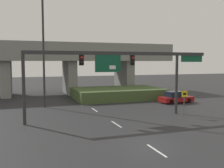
% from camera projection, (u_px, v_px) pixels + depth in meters
% --- Properties ---
extents(ground_plane, '(160.00, 160.00, 0.00)m').
position_uv_depth(ground_plane, '(147.00, 144.00, 16.83)').
color(ground_plane, '#262628').
extents(lane_markings, '(0.14, 30.49, 0.01)m').
position_uv_depth(lane_markings, '(95.00, 110.00, 28.90)').
color(lane_markings, silver).
rests_on(lane_markings, ground).
extents(signal_gantry, '(18.02, 0.44, 6.25)m').
position_uv_depth(signal_gantry, '(119.00, 64.00, 24.42)').
color(signal_gantry, '#2D2D30').
rests_on(signal_gantry, ground).
extents(speed_limit_sign, '(0.60, 0.11, 2.60)m').
position_uv_depth(speed_limit_sign, '(184.00, 100.00, 25.08)').
color(speed_limit_sign, '#4C4C4C').
rests_on(speed_limit_sign, ground).
extents(highway_light_pole_near, '(0.70, 0.36, 17.12)m').
position_uv_depth(highway_light_pole_near, '(43.00, 30.00, 29.75)').
color(highway_light_pole_near, '#2D2D30').
rests_on(highway_light_pole_near, ground).
extents(overpass_bridge, '(34.29, 7.89, 8.27)m').
position_uv_depth(overpass_bridge, '(69.00, 60.00, 43.10)').
color(overpass_bridge, gray).
rests_on(overpass_bridge, ground).
extents(grass_embankment, '(12.44, 7.88, 1.47)m').
position_uv_depth(grass_embankment, '(118.00, 93.00, 37.90)').
color(grass_embankment, '#42562D').
rests_on(grass_embankment, ground).
extents(parked_sedan_near_right, '(4.53, 2.11, 1.49)m').
position_uv_depth(parked_sedan_near_right, '(176.00, 97.00, 33.92)').
color(parked_sedan_near_right, maroon).
rests_on(parked_sedan_near_right, ground).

